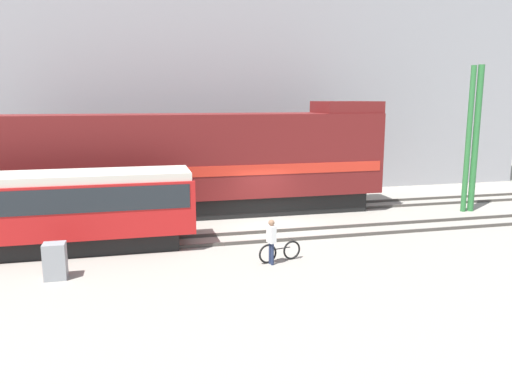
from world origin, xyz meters
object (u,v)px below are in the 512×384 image
Objects in this scene: freight_locomotive at (197,163)px; signal_box at (55,261)px; utility_pole_center at (476,140)px; person at (271,238)px; streetcar at (50,208)px; bicycle at (280,252)px; utility_pole_left at (468,140)px.

signal_box is at bearing -125.47° from freight_locomotive.
person is at bearing -155.04° from utility_pole_center.
streetcar reaches higher than bicycle.
person is at bearing -148.62° from bicycle.
streetcar is 20.01m from utility_pole_left.
utility_pole_center is (0.43, 0.00, 0.02)m from utility_pole_left.
person is at bearing -23.42° from streetcar.
freight_locomotive is 8.55m from person.
streetcar is at bearing -141.76° from freight_locomotive.
freight_locomotive is 15.85× the size of signal_box.
freight_locomotive is at bearing 38.24° from streetcar.
bicycle is 7.61m from signal_box.
utility_pole_center is (12.45, 5.80, 2.75)m from person.
signal_box is at bearing -164.34° from utility_pole_center.
utility_pole_center reaches higher than freight_locomotive.
bicycle is at bearing -0.34° from signal_box.
person is 0.22× the size of utility_pole_left.
streetcar is 6.40× the size of bicycle.
signal_box is (-19.67, -5.51, -3.13)m from utility_pole_center.
bicycle is 0.77m from person.
bicycle is (8.14, -3.12, -1.39)m from streetcar.
person reaches higher than bicycle.
streetcar is at bearing 159.04° from bicycle.
freight_locomotive is 11.35× the size of bicycle.
bicycle is at bearing -155.26° from utility_pole_center.
utility_pole_center is at bearing 24.74° from bicycle.
freight_locomotive is at bearing 169.81° from utility_pole_left.
bicycle is at bearing 31.38° from person.
streetcar reaches higher than person.
bicycle is 13.70m from utility_pole_center.
signal_box reaches higher than bicycle.
streetcar is 6.59× the size of person.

